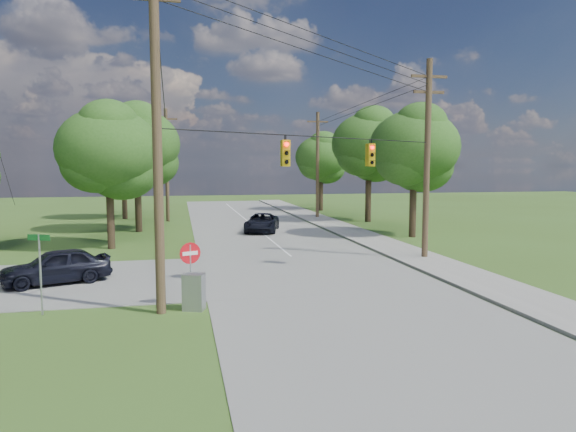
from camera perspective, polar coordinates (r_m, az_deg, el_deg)
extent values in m
plane|color=#3A581D|center=(18.23, 0.91, -10.25)|extent=(140.00, 140.00, 0.00)
cube|color=gray|center=(23.40, 2.98, -6.65)|extent=(10.00, 100.00, 0.03)
cube|color=#9D9A93|center=(25.90, 17.53, -5.60)|extent=(2.60, 100.00, 0.12)
cylinder|color=brown|center=(17.54, -14.36, 8.77)|extent=(0.32, 0.32, 12.00)
cylinder|color=brown|center=(28.17, 15.19, 5.96)|extent=(0.32, 0.32, 10.50)
cube|color=brown|center=(28.55, 15.42, 14.73)|extent=(2.00, 0.12, 0.14)
cube|color=brown|center=(28.43, 15.38, 13.13)|extent=(1.70, 0.12, 0.14)
cylinder|color=brown|center=(48.80, 3.30, 5.62)|extent=(0.32, 0.32, 10.00)
cube|color=brown|center=(48.98, 3.33, 10.42)|extent=(2.00, 0.12, 0.14)
cylinder|color=brown|center=(47.11, -13.32, 5.48)|extent=(0.32, 0.32, 10.00)
cube|color=brown|center=(47.29, -13.43, 10.45)|extent=(2.00, 0.12, 0.14)
cylinder|color=black|center=(22.78, 4.06, 19.23)|extent=(13.52, 7.63, 1.53)
cylinder|color=black|center=(22.69, 4.05, 18.25)|extent=(13.52, 7.63, 1.53)
cylinder|color=black|center=(22.60, 4.04, 17.26)|extent=(13.52, 7.63, 1.53)
cylinder|color=black|center=(38.54, 7.73, 12.07)|extent=(0.03, 22.00, 0.53)
cylinder|color=black|center=(32.71, -13.79, 14.46)|extent=(0.43, 29.60, 2.03)
cylinder|color=black|center=(38.50, 7.72, 11.48)|extent=(0.03, 22.00, 0.53)
cylinder|color=black|center=(32.65, -13.77, 13.76)|extent=(0.43, 29.60, 2.03)
cylinder|color=black|center=(22.17, 3.98, 8.75)|extent=(13.52, 7.63, 0.04)
cube|color=#C5A00B|center=(20.54, -0.23, 6.99)|extent=(0.32, 0.22, 1.05)
sphere|color=#FF0C05|center=(20.42, -0.15, 7.98)|extent=(0.17, 0.17, 0.17)
cube|color=#C5A00B|center=(20.78, -0.37, 6.98)|extent=(0.32, 0.22, 1.05)
sphere|color=#FF0C05|center=(20.92, -0.45, 7.93)|extent=(0.17, 0.17, 0.17)
cube|color=#C5A00B|center=(24.33, 9.23, 6.70)|extent=(0.32, 0.22, 1.05)
sphere|color=#FF0C05|center=(24.21, 9.36, 7.54)|extent=(0.17, 0.17, 0.17)
cube|color=#C5A00B|center=(24.55, 9.02, 6.70)|extent=(0.32, 0.22, 1.05)
sphere|color=#FF0C05|center=(24.69, 8.92, 7.50)|extent=(0.17, 0.17, 0.17)
cylinder|color=#3B2B1D|center=(32.53, -19.09, -0.71)|extent=(0.45, 0.45, 3.15)
ellipsoid|color=#265218|center=(32.37, -19.34, 6.99)|extent=(6.00, 6.00, 4.92)
cylinder|color=#3B2B1D|center=(40.34, -16.29, 0.79)|extent=(0.50, 0.50, 3.50)
ellipsoid|color=#265218|center=(40.25, -16.48, 7.69)|extent=(6.40, 6.40, 5.25)
cylinder|color=#3B2B1D|center=(50.46, -17.70, 1.57)|extent=(0.48, 0.47, 3.32)
ellipsoid|color=#265218|center=(50.37, -17.86, 6.81)|extent=(6.00, 6.00, 4.92)
cylinder|color=#3B2B1D|center=(36.86, 13.69, 0.28)|extent=(0.48, 0.48, 3.32)
ellipsoid|color=#265218|center=(36.74, 13.85, 7.46)|extent=(6.20, 6.20, 5.08)
cylinder|color=#3B2B1D|center=(46.22, 8.90, 1.64)|extent=(0.52, 0.52, 3.67)
ellipsoid|color=#265218|center=(46.15, 9.00, 7.96)|extent=(6.60, 6.60, 5.41)
cylinder|color=#3B2B1D|center=(57.31, 3.69, 2.19)|extent=(0.45, 0.45, 3.15)
ellipsoid|color=#265218|center=(57.21, 3.72, 6.56)|extent=(5.80, 5.80, 4.76)
imported|color=black|center=(23.78, -24.34, -5.09)|extent=(4.67, 3.19, 1.48)
imported|color=black|center=(38.66, -2.91, -0.74)|extent=(3.50, 5.35, 1.37)
cube|color=gray|center=(18.17, -10.42, -8.31)|extent=(0.83, 0.71, 1.27)
cylinder|color=gray|center=(18.50, -10.77, -6.55)|extent=(0.06, 0.06, 2.22)
cylinder|color=red|center=(18.35, -10.82, -4.08)|extent=(0.73, 0.30, 0.77)
cube|color=white|center=(18.32, -10.82, -4.10)|extent=(0.53, 0.22, 0.13)
cylinder|color=gray|center=(19.01, -25.79, -5.91)|extent=(0.07, 0.07, 2.73)
cube|color=#135521|center=(18.82, -25.95, -2.16)|extent=(0.77, 0.34, 0.20)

